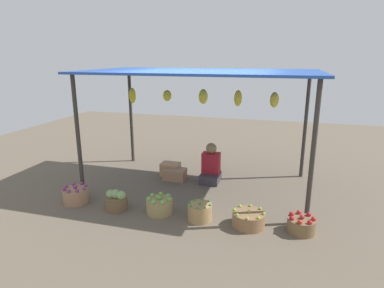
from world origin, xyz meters
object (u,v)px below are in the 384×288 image
basket_purple_onions (76,195)px  basket_green_apples (159,206)px  vendor_person (211,167)px  basket_limes (249,219)px  wooden_crate_near_vendor (175,174)px  basket_red_apples (301,225)px  wooden_crate_stacked_rear (171,169)px  basket_cabbages (116,201)px  basket_green_chilies (200,212)px

basket_purple_onions → basket_green_apples: (1.49, 0.03, -0.01)m
vendor_person → basket_green_apples: size_ratio=1.89×
basket_purple_onions → basket_limes: (2.88, 0.00, -0.03)m
basket_limes → wooden_crate_near_vendor: bearing=138.2°
basket_red_apples → wooden_crate_stacked_rear: wooden_crate_stacked_rear is taller
basket_green_apples → wooden_crate_stacked_rear: basket_green_apples is taller
vendor_person → basket_cabbages: size_ratio=2.14×
basket_red_apples → wooden_crate_near_vendor: (-2.35, 1.41, -0.00)m
basket_green_chilies → basket_limes: basket_green_chilies is taller
basket_purple_onions → basket_cabbages: 0.77m
basket_purple_onions → vendor_person: bearing=38.0°
basket_cabbages → basket_purple_onions: bearing=177.4°
basket_green_apples → basket_limes: basket_green_apples is taller
basket_green_chilies → basket_red_apples: size_ratio=0.94×
vendor_person → basket_green_apples: vendor_person is taller
basket_cabbages → basket_green_chilies: basket_cabbages is taller
basket_green_apples → basket_cabbages: bearing=-174.9°
basket_limes → wooden_crate_near_vendor: (-1.62, 1.45, 0.00)m
basket_limes → vendor_person: bearing=120.6°
wooden_crate_near_vendor → vendor_person: bearing=7.4°
basket_red_apples → basket_purple_onions: bearing=-179.4°
basket_limes → basket_red_apples: (0.73, 0.03, 0.00)m
basket_purple_onions → wooden_crate_stacked_rear: basket_purple_onions is taller
basket_cabbages → basket_green_chilies: (1.38, 0.02, -0.01)m
basket_green_chilies → basket_red_apples: bearing=1.8°
basket_red_apples → basket_green_apples: bearing=-179.8°
basket_red_apples → basket_cabbages: bearing=-178.6°
basket_purple_onions → basket_cabbages: bearing=-2.6°
basket_green_chilies → basket_limes: 0.73m
basket_red_apples → wooden_crate_stacked_rear: 2.98m
basket_limes → wooden_crate_stacked_rear: size_ratio=1.24×
basket_green_apples → basket_purple_onions: bearing=-178.9°
vendor_person → basket_purple_onions: (-1.97, -1.54, -0.16)m
basket_limes → basket_green_apples: bearing=178.9°
basket_purple_onions → basket_green_apples: size_ratio=1.02×
basket_green_chilies → basket_red_apples: (1.45, 0.05, -0.02)m
basket_cabbages → basket_limes: (2.11, 0.04, -0.03)m
basket_green_apples → basket_limes: size_ratio=0.88×
basket_cabbages → wooden_crate_stacked_rear: bearing=79.0°
basket_cabbages → wooden_crate_stacked_rear: (0.33, 1.68, -0.01)m
basket_cabbages → basket_green_apples: (0.72, 0.06, -0.02)m
vendor_person → basket_red_apples: bearing=-42.6°
basket_green_apples → basket_green_chilies: size_ratio=1.14×
basket_purple_onions → basket_limes: basket_purple_onions is taller
basket_green_chilies → wooden_crate_near_vendor: bearing=121.5°
wooden_crate_stacked_rear → basket_red_apples: bearing=-32.7°
basket_red_apples → wooden_crate_stacked_rear: size_ratio=1.02×
basket_green_chilies → wooden_crate_stacked_rear: 1.96m
basket_green_apples → wooden_crate_near_vendor: size_ratio=0.97×
basket_cabbages → basket_limes: bearing=1.0°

